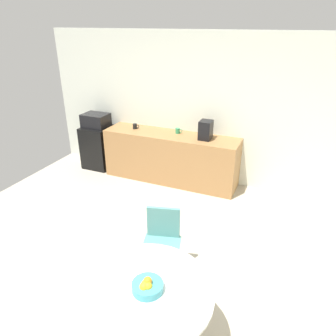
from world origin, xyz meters
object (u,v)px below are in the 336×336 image
at_px(mini_fridge, 99,147).
at_px(mug_green, 135,126).
at_px(chair_teal, 162,235).
at_px(coffee_maker, 206,130).
at_px(mug_white, 178,131).
at_px(microwave, 96,120).
at_px(round_table, 144,300).
at_px(fruit_bowl, 147,286).

distance_m(mini_fridge, mug_green, 1.00).
height_order(chair_teal, coffee_maker, coffee_maker).
xyz_separation_m(mini_fridge, mug_white, (1.67, 0.09, 0.53)).
distance_m(mini_fridge, microwave, 0.55).
relative_size(microwave, coffee_maker, 1.50).
xyz_separation_m(microwave, coffee_maker, (2.21, 0.00, 0.09)).
bearing_deg(round_table, chair_teal, 105.12).
xyz_separation_m(mini_fridge, round_table, (2.67, -3.22, 0.19)).
xyz_separation_m(round_table, coffee_maker, (-0.46, 3.22, 0.45)).
distance_m(chair_teal, fruit_bowl, 1.04).
height_order(round_table, fruit_bowl, fruit_bowl).
relative_size(mini_fridge, fruit_bowl, 3.23).
bearing_deg(mini_fridge, mug_white, 3.24).
xyz_separation_m(chair_teal, fruit_bowl, (0.30, -0.96, 0.26)).
distance_m(microwave, mug_white, 1.68).
height_order(mini_fridge, round_table, mini_fridge).
xyz_separation_m(microwave, mug_green, (0.85, 0.03, -0.02)).
bearing_deg(mug_white, round_table, -73.20).
bearing_deg(fruit_bowl, microwave, 130.15).
distance_m(mug_white, coffee_maker, 0.56).
relative_size(mini_fridge, mug_green, 6.50).
bearing_deg(coffee_maker, mini_fridge, 180.00).
distance_m(round_table, chair_teal, 1.01).
bearing_deg(mug_green, chair_teal, -55.49).
bearing_deg(mug_white, microwave, -176.76).
bearing_deg(chair_teal, coffee_maker, 95.07).
xyz_separation_m(microwave, fruit_bowl, (2.71, -3.21, -0.19)).
distance_m(fruit_bowl, mug_white, 3.47).
bearing_deg(mini_fridge, microwave, 0.00).
distance_m(round_table, fruit_bowl, 0.17).
relative_size(mug_white, coffee_maker, 0.40).
relative_size(microwave, round_table, 0.41).
height_order(fruit_bowl, mug_green, mug_green).
distance_m(microwave, mug_green, 0.85).
height_order(microwave, chair_teal, microwave).
bearing_deg(mug_white, mug_green, -175.37).
distance_m(round_table, coffee_maker, 3.28).
distance_m(mug_white, mug_green, 0.83).
relative_size(mini_fridge, coffee_maker, 2.62).
relative_size(mug_green, coffee_maker, 0.40).
bearing_deg(mini_fridge, fruit_bowl, -49.85).
bearing_deg(chair_teal, mug_green, 124.51).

